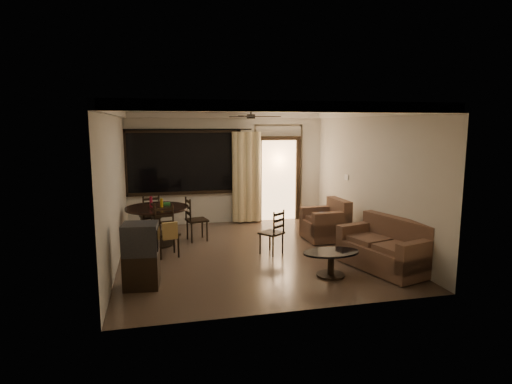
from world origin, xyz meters
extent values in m
plane|color=#7F6651|center=(0.00, 0.00, 0.00)|extent=(5.50, 5.50, 0.00)
plane|color=beige|center=(0.00, 2.75, 1.40)|extent=(5.00, 0.00, 5.00)
plane|color=beige|center=(0.00, -2.75, 1.40)|extent=(5.00, 0.00, 5.00)
plane|color=beige|center=(-2.50, 0.00, 1.40)|extent=(0.00, 5.50, 5.50)
plane|color=beige|center=(2.50, 0.00, 1.40)|extent=(0.00, 5.50, 5.50)
plane|color=white|center=(0.00, 0.00, 2.80)|extent=(5.50, 5.50, 0.00)
cube|color=black|center=(-1.10, 2.72, 1.57)|extent=(2.70, 0.04, 1.45)
cylinder|color=black|center=(-1.00, 2.63, 2.38)|extent=(3.20, 0.03, 0.03)
cube|color=#FFC684|center=(1.35, 2.71, 1.05)|extent=(0.91, 0.03, 2.08)
cube|color=white|center=(2.48, 1.05, 1.30)|extent=(0.02, 0.18, 0.12)
cylinder|color=black|center=(0.00, 0.00, 2.74)|extent=(0.03, 0.03, 0.12)
cylinder|color=black|center=(0.00, 0.00, 2.65)|extent=(0.16, 0.16, 0.08)
cylinder|color=black|center=(-1.78, 0.98, 0.79)|extent=(1.30, 1.30, 0.04)
cylinder|color=black|center=(-1.78, 0.98, 0.40)|extent=(0.13, 0.13, 0.76)
cylinder|color=black|center=(-1.78, 0.98, 0.02)|extent=(0.65, 0.65, 0.03)
cylinder|color=maroon|center=(-1.90, 1.01, 0.92)|extent=(0.06, 0.06, 0.22)
cylinder|color=#B98F13|center=(-1.69, 0.94, 0.90)|extent=(0.06, 0.06, 0.18)
cube|color=#247830|center=(-1.57, 1.15, 0.83)|extent=(0.14, 0.10, 0.05)
cube|color=black|center=(-2.05, 0.81, 0.45)|extent=(0.50, 0.50, 0.04)
cube|color=black|center=(-0.95, 1.15, 0.45)|extent=(0.50, 0.50, 0.04)
cube|color=black|center=(-1.61, 0.15, 0.45)|extent=(0.50, 0.50, 0.04)
cube|color=#AE8D4A|center=(-1.56, -0.08, 0.55)|extent=(0.29, 0.13, 0.32)
cube|color=black|center=(-1.94, 1.76, 0.45)|extent=(0.50, 0.50, 0.04)
cube|color=black|center=(-2.05, -1.37, 0.27)|extent=(0.57, 0.53, 0.54)
cube|color=black|center=(-2.05, -1.37, 0.77)|extent=(0.57, 0.53, 0.48)
cube|color=black|center=(-1.78, -1.40, 0.77)|extent=(0.06, 0.38, 0.32)
cube|color=#432B1F|center=(2.05, -1.47, 0.22)|extent=(1.25, 1.77, 0.40)
cube|color=#432B1F|center=(2.36, -1.39, 0.55)|extent=(0.63, 1.59, 0.65)
cube|color=#432B1F|center=(2.24, -2.16, 0.42)|extent=(0.87, 0.41, 0.50)
cube|color=#432B1F|center=(1.86, -0.79, 0.42)|extent=(0.87, 0.41, 0.50)
cube|color=#432B1F|center=(2.00, -1.49, 0.45)|extent=(0.96, 1.51, 0.12)
cube|color=#432B1F|center=(1.78, 0.57, 0.22)|extent=(0.90, 0.90, 0.41)
cube|color=#432B1F|center=(2.11, 0.58, 0.56)|extent=(0.24, 0.87, 0.66)
cube|color=#432B1F|center=(1.80, 0.23, 0.43)|extent=(0.87, 0.22, 0.51)
cube|color=#432B1F|center=(1.76, 0.91, 0.43)|extent=(0.87, 0.22, 0.51)
cube|color=#432B1F|center=(1.73, 0.56, 0.46)|extent=(0.64, 0.69, 0.12)
ellipsoid|color=navy|center=(1.73, 0.56, 0.57)|extent=(0.36, 0.30, 0.11)
ellipsoid|color=black|center=(1.00, -1.59, 0.40)|extent=(0.96, 0.58, 0.03)
cylinder|color=black|center=(1.00, -1.59, 0.20)|extent=(0.11, 0.11, 0.38)
cylinder|color=black|center=(1.00, -1.59, 0.02)|extent=(0.47, 0.47, 0.03)
cube|color=black|center=(0.37, -0.16, 0.42)|extent=(0.54, 0.54, 0.04)
camera|label=1|loc=(-1.78, -7.95, 2.51)|focal=30.00mm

